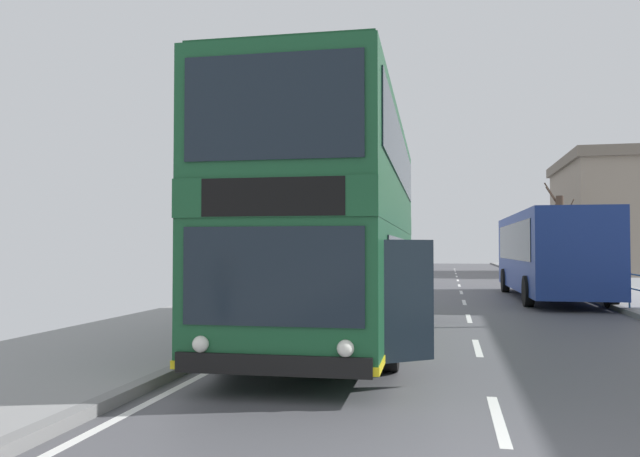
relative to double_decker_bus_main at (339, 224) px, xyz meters
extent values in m
cube|color=silver|center=(2.64, -5.38, -2.30)|extent=(0.12, 2.00, 0.00)
cube|color=silver|center=(2.64, -0.58, -2.30)|extent=(0.12, 2.00, 0.00)
cube|color=silver|center=(2.64, 4.22, -2.30)|extent=(0.12, 2.00, 0.00)
cube|color=silver|center=(2.64, 9.02, -2.30)|extent=(0.12, 2.00, 0.00)
cube|color=silver|center=(2.64, 13.82, -2.30)|extent=(0.12, 2.00, 0.00)
cube|color=silver|center=(2.64, 18.62, -2.30)|extent=(0.12, 2.00, 0.00)
cube|color=silver|center=(2.64, 23.42, -2.30)|extent=(0.12, 2.00, 0.00)
cube|color=silver|center=(2.64, 28.22, -2.30)|extent=(0.12, 2.00, 0.00)
cube|color=silver|center=(2.64, 33.02, -2.30)|extent=(0.12, 2.00, 0.00)
cube|color=silver|center=(2.64, 37.82, -2.30)|extent=(0.12, 2.00, 0.00)
cube|color=silver|center=(2.64, 42.62, -2.30)|extent=(0.12, 2.00, 0.00)
cube|color=#19512D|center=(0.00, 0.02, -1.04)|extent=(2.72, 10.56, 1.83)
cube|color=#19512D|center=(0.00, 0.02, 0.11)|extent=(2.74, 10.61, 0.48)
cube|color=#19512D|center=(0.00, 0.02, 1.18)|extent=(2.72, 10.56, 1.67)
cube|color=#154527|center=(0.00, 0.02, 2.06)|extent=(2.64, 10.24, 0.08)
cube|color=#19232D|center=(0.12, -5.25, -0.82)|extent=(2.19, 0.08, 1.17)
cube|color=black|center=(0.12, -5.25, 0.11)|extent=(1.74, 0.07, 0.46)
cube|color=#19232D|center=(0.12, -5.25, 1.18)|extent=(2.19, 0.08, 1.27)
cube|color=black|center=(0.12, -5.26, -1.85)|extent=(2.36, 0.13, 0.24)
cube|color=yellow|center=(0.00, 0.02, -1.89)|extent=(2.75, 10.61, 0.10)
cube|color=#19232D|center=(1.25, 0.31, -0.78)|extent=(0.21, 8.19, 0.95)
cube|color=#19232D|center=(1.25, 0.04, 1.27)|extent=(0.24, 9.45, 1.00)
cube|color=#19232D|center=(-1.26, 0.25, -0.78)|extent=(0.21, 8.19, 0.95)
cube|color=#19232D|center=(-1.26, -0.01, 1.27)|extent=(0.24, 9.45, 1.00)
sphere|color=white|center=(0.99, -5.25, -1.63)|extent=(0.20, 0.20, 0.20)
sphere|color=white|center=(-0.75, -5.29, -1.63)|extent=(0.20, 0.20, 0.20)
cube|color=#19232D|center=(1.62, -4.15, -1.17)|extent=(0.67, 0.51, 1.57)
cube|color=black|center=(1.27, -3.86, -1.17)|extent=(0.12, 0.90, 1.57)
cylinder|color=black|center=(1.26, -3.01, -1.78)|extent=(0.32, 1.05, 1.04)
cylinder|color=black|center=(-1.12, -3.06, -1.78)|extent=(0.32, 1.05, 1.04)
cylinder|color=black|center=(1.11, 3.40, -1.78)|extent=(0.32, 1.05, 1.04)
cylinder|color=black|center=(-1.27, 3.34, -1.78)|extent=(0.32, 1.05, 1.04)
cube|color=navy|center=(5.69, 11.25, -0.63)|extent=(2.70, 10.34, 2.70)
cube|color=#19232D|center=(4.42, 11.22, -0.25)|extent=(0.19, 8.75, 1.30)
cube|color=#19232D|center=(6.95, 11.27, -0.25)|extent=(0.19, 8.75, 1.30)
cube|color=#19232D|center=(5.59, 16.41, -0.36)|extent=(2.15, 0.07, 1.62)
cylinder|color=black|center=(4.43, 14.37, -1.82)|extent=(0.30, 0.97, 0.96)
cylinder|color=black|center=(6.83, 14.42, -1.82)|extent=(0.30, 0.97, 0.96)
cylinder|color=black|center=(4.55, 7.88, -1.82)|extent=(0.30, 0.97, 0.96)
cylinder|color=black|center=(6.95, 7.93, -1.82)|extent=(0.30, 0.97, 0.96)
cylinder|color=#386BA8|center=(7.09, 6.54, -1.66)|extent=(0.05, 0.05, 1.00)
cylinder|color=#386BA8|center=(7.09, 8.21, -1.66)|extent=(0.05, 0.05, 1.00)
cylinder|color=#386BA8|center=(7.09, 9.88, -1.66)|extent=(0.05, 0.05, 1.00)
cylinder|color=#386BA8|center=(7.09, 11.55, -1.66)|extent=(0.05, 0.05, 1.00)
cylinder|color=#423328|center=(8.71, 27.02, 0.25)|extent=(0.43, 0.43, 4.81)
cylinder|color=#423328|center=(8.97, 26.33, 1.45)|extent=(0.62, 1.45, 1.81)
cylinder|color=#423328|center=(9.09, 27.39, 1.68)|extent=(0.88, 0.86, 0.97)
cylinder|color=#423328|center=(8.39, 27.74, 2.79)|extent=(0.75, 1.52, 1.63)
cylinder|color=#423328|center=(8.71, 27.79, 1.58)|extent=(0.08, 1.57, 1.43)
cylinder|color=#423328|center=(8.62, 27.39, 1.27)|extent=(0.28, 0.81, 1.05)
cylinder|color=#423328|center=(8.35, 27.21, 2.58)|extent=(0.83, 0.49, 1.36)
cylinder|color=#423328|center=(9.39, 26.77, 1.32)|extent=(1.44, 0.59, 1.23)
camera|label=1|loc=(2.14, -12.24, -0.49)|focal=34.81mm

